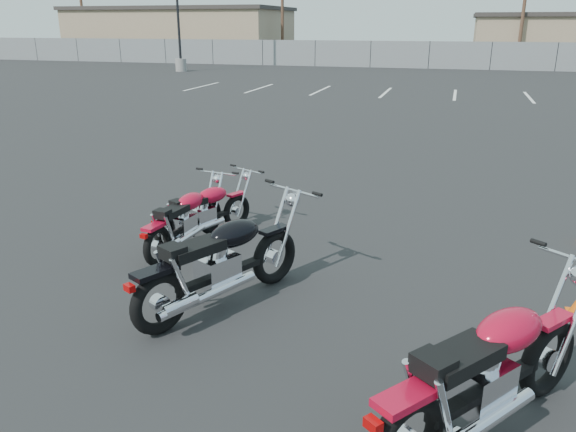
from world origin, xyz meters
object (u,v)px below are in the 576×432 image
(motorcycle_front_red, at_px, (185,220))
(motorcycle_third_red, at_px, (205,212))
(motorcycle_second_black, at_px, (222,262))
(motorcycle_rear_red, at_px, (488,374))

(motorcycle_front_red, xyz_separation_m, motorcycle_third_red, (0.10, 0.41, -0.01))
(motorcycle_front_red, distance_m, motorcycle_third_red, 0.43)
(motorcycle_front_red, xyz_separation_m, motorcycle_second_black, (1.14, -1.41, 0.11))
(motorcycle_second_black, relative_size, motorcycle_third_red, 1.27)
(motorcycle_second_black, distance_m, motorcycle_third_red, 2.10)
(motorcycle_second_black, height_order, motorcycle_third_red, motorcycle_second_black)
(motorcycle_front_red, distance_m, motorcycle_rear_red, 4.69)
(motorcycle_third_red, bearing_deg, motorcycle_rear_red, -40.61)
(motorcycle_front_red, height_order, motorcycle_second_black, motorcycle_second_black)
(motorcycle_rear_red, bearing_deg, motorcycle_front_red, 144.05)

